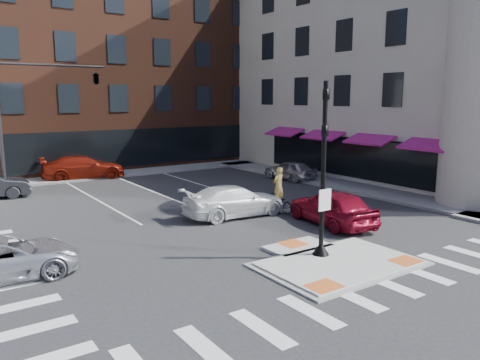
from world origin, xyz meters
TOP-DOWN VIEW (x-y plane):
  - ground at (0.00, 0.00)m, footprint 120.00×120.00m
  - refuge_island at (0.00, -0.26)m, footprint 5.40×4.65m
  - sidewalk_e at (10.80, 10.00)m, footprint 3.00×24.00m
  - sidewalk_n at (3.00, 22.00)m, footprint 26.00×3.00m
  - building_n at (3.00, 31.99)m, footprint 24.40×18.40m
  - building_e at (21.54, 11.50)m, footprint 21.90×23.90m
  - building_far_right at (9.00, 54.00)m, footprint 12.00×12.00m
  - signal_pole at (0.00, 0.40)m, footprint 0.60×0.60m
  - mast_arm_signal at (-3.47, 18.00)m, footprint 6.10×2.24m
  - silver_suv at (-9.50, 4.58)m, footprint 4.88×2.57m
  - red_sedan at (3.50, 3.32)m, footprint 2.44×4.82m
  - white_pickup at (0.79, 7.00)m, footprint 5.18×2.40m
  - bg_car_silver at (9.50, 13.18)m, footprint 2.05×4.06m
  - bg_car_red at (-2.10, 21.50)m, footprint 5.78×2.96m
  - cyclist at (3.00, 6.46)m, footprint 0.90×1.84m

SIDE VIEW (x-z plane):
  - ground at x=0.00m, z-range 0.00..0.00m
  - refuge_island at x=0.00m, z-range -0.01..0.11m
  - sidewalk_e at x=10.80m, z-range 0.00..0.15m
  - sidewalk_n at x=3.00m, z-range 0.00..0.15m
  - silver_suv at x=-9.50m, z-range 0.00..1.31m
  - bg_car_silver at x=9.50m, z-range 0.00..1.33m
  - white_pickup at x=0.79m, z-range 0.00..1.47m
  - cyclist at x=3.00m, z-range -0.36..1.86m
  - red_sedan at x=3.50m, z-range 0.00..1.57m
  - bg_car_red at x=-2.10m, z-range 0.00..1.61m
  - signal_pole at x=0.00m, z-range -0.63..5.35m
  - building_far_right at x=9.00m, z-range 0.00..12.00m
  - mast_arm_signal at x=-3.47m, z-range 2.21..10.21m
  - building_n at x=3.00m, z-range 0.05..15.55m
  - building_e at x=21.54m, z-range -0.81..16.89m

